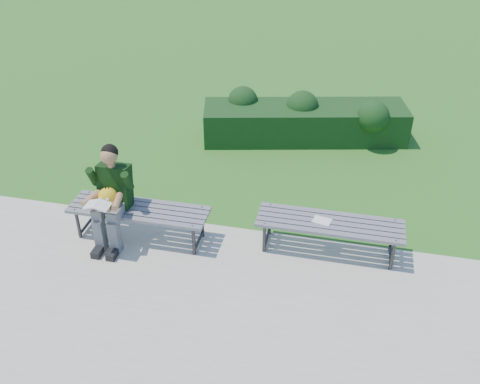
{
  "coord_description": "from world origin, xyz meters",
  "views": [
    {
      "loc": [
        1.13,
        -5.63,
        4.34
      ],
      "look_at": [
        -0.07,
        -0.26,
        0.77
      ],
      "focal_mm": 40.0,
      "sensor_mm": 36.0,
      "label": 1
    }
  ],
  "objects_px": {
    "hedge": "(305,120)",
    "paper_sheet": "(322,221)",
    "bench_left": "(139,212)",
    "bench_right": "(330,225)",
    "seated_boy": "(111,194)"
  },
  "relations": [
    {
      "from": "hedge",
      "to": "paper_sheet",
      "type": "xyz_separation_m",
      "value": [
        0.57,
        -3.09,
        0.12
      ]
    },
    {
      "from": "paper_sheet",
      "to": "bench_left",
      "type": "bearing_deg",
      "value": -173.96
    },
    {
      "from": "bench_left",
      "to": "paper_sheet",
      "type": "distance_m",
      "value": 2.32
    },
    {
      "from": "hedge",
      "to": "bench_right",
      "type": "distance_m",
      "value": 3.16
    },
    {
      "from": "bench_left",
      "to": "bench_right",
      "type": "xyz_separation_m",
      "value": [
        2.41,
        0.24,
        0.0
      ]
    },
    {
      "from": "bench_left",
      "to": "seated_boy",
      "type": "xyz_separation_m",
      "value": [
        -0.3,
        -0.09,
        0.3
      ]
    },
    {
      "from": "bench_right",
      "to": "seated_boy",
      "type": "bearing_deg",
      "value": -172.87
    },
    {
      "from": "bench_left",
      "to": "seated_boy",
      "type": "relative_size",
      "value": 1.37
    },
    {
      "from": "bench_left",
      "to": "paper_sheet",
      "type": "bearing_deg",
      "value": 6.04
    },
    {
      "from": "hedge",
      "to": "bench_left",
      "type": "bearing_deg",
      "value": -117.47
    },
    {
      "from": "bench_right",
      "to": "seated_boy",
      "type": "xyz_separation_m",
      "value": [
        -2.71,
        -0.34,
        0.3
      ]
    },
    {
      "from": "bench_left",
      "to": "seated_boy",
      "type": "distance_m",
      "value": 0.43
    },
    {
      "from": "bench_right",
      "to": "seated_boy",
      "type": "distance_m",
      "value": 2.74
    },
    {
      "from": "bench_right",
      "to": "seated_boy",
      "type": "relative_size",
      "value": 1.37
    },
    {
      "from": "seated_boy",
      "to": "bench_left",
      "type": "bearing_deg",
      "value": 17.49
    }
  ]
}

